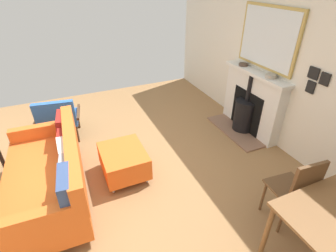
{
  "coord_description": "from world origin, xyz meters",
  "views": [
    {
      "loc": [
        0.4,
        2.78,
        2.46
      ],
      "look_at": [
        -0.73,
        0.18,
        0.73
      ],
      "focal_mm": 27.07,
      "sensor_mm": 36.0,
      "label": 1
    }
  ],
  "objects_px": {
    "fireplace": "(250,106)",
    "dining_chair_near_fireplace": "(297,188)",
    "armchair_accent": "(58,117)",
    "mantel_bowl_near": "(243,64)",
    "mantel_bowl_far": "(271,76)",
    "ottoman": "(124,160)",
    "sofa": "(51,175)"
  },
  "relations": [
    {
      "from": "fireplace",
      "to": "dining_chair_near_fireplace",
      "type": "bearing_deg",
      "value": 64.08
    },
    {
      "from": "armchair_accent",
      "to": "fireplace",
      "type": "bearing_deg",
      "value": 162.31
    },
    {
      "from": "mantel_bowl_near",
      "to": "mantel_bowl_far",
      "type": "relative_size",
      "value": 0.99
    },
    {
      "from": "mantel_bowl_far",
      "to": "dining_chair_near_fireplace",
      "type": "relative_size",
      "value": 0.17
    },
    {
      "from": "mantel_bowl_far",
      "to": "armchair_accent",
      "type": "distance_m",
      "value": 3.42
    },
    {
      "from": "ottoman",
      "to": "dining_chair_near_fireplace",
      "type": "height_order",
      "value": "dining_chair_near_fireplace"
    },
    {
      "from": "fireplace",
      "to": "ottoman",
      "type": "distance_m",
      "value": 2.38
    },
    {
      "from": "armchair_accent",
      "to": "mantel_bowl_far",
      "type": "bearing_deg",
      "value": 157.43
    },
    {
      "from": "sofa",
      "to": "armchair_accent",
      "type": "relative_size",
      "value": 2.26
    },
    {
      "from": "sofa",
      "to": "fireplace",
      "type": "bearing_deg",
      "value": -173.44
    },
    {
      "from": "ottoman",
      "to": "fireplace",
      "type": "bearing_deg",
      "value": -172.82
    },
    {
      "from": "fireplace",
      "to": "armchair_accent",
      "type": "distance_m",
      "value": 3.24
    },
    {
      "from": "mantel_bowl_far",
      "to": "dining_chair_near_fireplace",
      "type": "height_order",
      "value": "mantel_bowl_far"
    },
    {
      "from": "fireplace",
      "to": "mantel_bowl_near",
      "type": "relative_size",
      "value": 8.51
    },
    {
      "from": "ottoman",
      "to": "mantel_bowl_far",
      "type": "bearing_deg",
      "value": 179.78
    },
    {
      "from": "fireplace",
      "to": "dining_chair_near_fireplace",
      "type": "height_order",
      "value": "fireplace"
    },
    {
      "from": "armchair_accent",
      "to": "sofa",
      "type": "bearing_deg",
      "value": 82.92
    },
    {
      "from": "mantel_bowl_far",
      "to": "sofa",
      "type": "bearing_deg",
      "value": 1.21
    },
    {
      "from": "sofa",
      "to": "armchair_accent",
      "type": "distance_m",
      "value": 1.37
    },
    {
      "from": "sofa",
      "to": "armchair_accent",
      "type": "bearing_deg",
      "value": -97.08
    },
    {
      "from": "armchair_accent",
      "to": "dining_chair_near_fireplace",
      "type": "relative_size",
      "value": 0.85
    },
    {
      "from": "dining_chair_near_fireplace",
      "to": "mantel_bowl_far",
      "type": "bearing_deg",
      "value": -120.71
    },
    {
      "from": "fireplace",
      "to": "mantel_bowl_near",
      "type": "height_order",
      "value": "mantel_bowl_near"
    },
    {
      "from": "armchair_accent",
      "to": "ottoman",
      "type": "bearing_deg",
      "value": 119.95
    },
    {
      "from": "sofa",
      "to": "ottoman",
      "type": "bearing_deg",
      "value": -175.07
    },
    {
      "from": "armchair_accent",
      "to": "dining_chair_near_fireplace",
      "type": "distance_m",
      "value": 3.57
    },
    {
      "from": "mantel_bowl_far",
      "to": "ottoman",
      "type": "relative_size",
      "value": 0.23
    },
    {
      "from": "mantel_bowl_near",
      "to": "ottoman",
      "type": "relative_size",
      "value": 0.23
    },
    {
      "from": "ottoman",
      "to": "armchair_accent",
      "type": "relative_size",
      "value": 0.89
    },
    {
      "from": "mantel_bowl_far",
      "to": "dining_chair_near_fireplace",
      "type": "xyz_separation_m",
      "value": [
        0.9,
        1.52,
        -0.57
      ]
    },
    {
      "from": "fireplace",
      "to": "ottoman",
      "type": "bearing_deg",
      "value": 7.18
    },
    {
      "from": "dining_chair_near_fireplace",
      "to": "mantel_bowl_near",
      "type": "bearing_deg",
      "value": -112.62
    }
  ]
}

